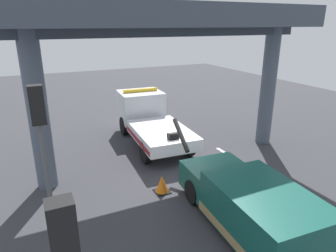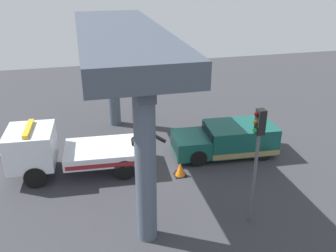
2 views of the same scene
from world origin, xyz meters
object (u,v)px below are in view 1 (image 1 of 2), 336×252
tow_truck_white (149,118)px  traffic_cone_orange (162,184)px  traffic_light_far (42,138)px  towed_van_green (251,206)px

tow_truck_white → traffic_cone_orange: 5.50m
tow_truck_white → traffic_light_far: size_ratio=1.59×
tow_truck_white → traffic_cone_orange: bearing=163.1°
towed_van_green → traffic_light_far: size_ratio=1.15×
tow_truck_white → traffic_light_far: traffic_light_far is taller
traffic_light_far → towed_van_green: bearing=-103.7°
tow_truck_white → traffic_cone_orange: (-5.19, 1.58, -0.89)m
towed_van_green → traffic_cone_orange: 3.41m
traffic_light_far → traffic_cone_orange: (1.71, -3.83, -3.04)m
traffic_light_far → traffic_cone_orange: traffic_light_far is taller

